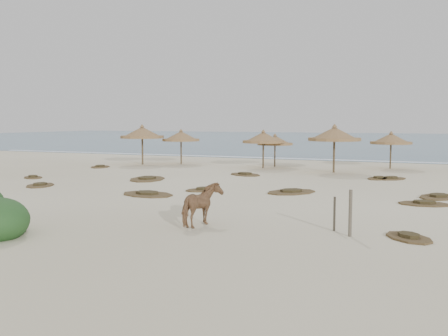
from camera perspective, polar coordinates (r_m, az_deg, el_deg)
The scene contains 25 objects.
ground at distance 19.44m, azimuth -5.97°, elevation -4.51°, with size 160.00×160.00×0.00m, color beige.
ocean at distance 92.33m, azimuth 16.91°, elevation 3.11°, with size 200.00×100.00×0.01m, color navy.
foam_line at distance 43.91m, azimuth 10.47°, elevation 0.96°, with size 70.00×0.60×0.01m, color white.
palapa_0 at distance 38.61m, azimuth -9.33°, elevation 3.95°, with size 3.31×3.31×3.10m.
palapa_1 at distance 38.76m, azimuth -4.94°, elevation 3.59°, with size 2.96×2.96×2.73m.
palapa_2 at distance 35.35m, azimuth 4.52°, elevation 3.43°, with size 3.64×3.64×2.74m.
palapa_3 at distance 36.46m, azimuth 5.85°, elevation 3.11°, with size 3.27×3.27×2.44m.
palapa_4 at distance 32.96m, azimuth 12.50°, elevation 3.73°, with size 3.73×3.73×3.16m.
palapa_5 at distance 36.69m, azimuth 18.55°, elevation 3.13°, with size 3.44×3.44×2.65m.
horse at distance 15.84m, azimuth -2.60°, elevation -4.26°, with size 0.73×1.61×1.36m, color #996B45.
fence_post_near at distance 14.91m, azimuth 14.23°, elevation -5.02°, with size 0.10×0.10×1.37m, color brown.
fence_post_far at distance 15.57m, azimuth 12.51°, elevation -5.14°, with size 0.08×0.08×1.05m, color brown.
scrub_0 at distance 27.35m, azimuth -20.28°, elevation -1.83°, with size 2.08×2.40×0.16m.
scrub_1 at distance 28.78m, azimuth -8.77°, elevation -1.21°, with size 2.72×3.40×0.16m.
scrub_2 at distance 23.99m, azimuth -2.30°, elevation -2.47°, with size 2.13×2.18×0.16m.
scrub_3 at distance 23.48m, azimuth 7.70°, elevation -2.69°, with size 2.85×3.02×0.16m.
scrub_4 at distance 21.52m, azimuth 21.90°, elevation -3.77°, with size 2.15×1.56×0.16m.
scrub_5 at distance 23.72m, azimuth 23.30°, elevation -3.01°, with size 2.13×2.60×0.16m.
scrub_6 at distance 37.04m, azimuth -13.98°, elevation 0.16°, with size 1.99×2.37×0.16m.
scrub_7 at distance 30.20m, azimuth 18.57°, elevation -1.12°, with size 2.19×2.32×0.16m.
scrub_8 at distance 31.31m, azimuth -20.99°, elevation -0.98°, with size 1.83×1.70×0.16m.
scrub_9 at distance 22.82m, azimuth -8.74°, elevation -2.94°, with size 2.91×2.20×0.16m.
scrub_10 at distance 30.06m, azimuth 17.25°, elevation -1.12°, with size 1.59×1.99×0.16m.
scrub_12 at distance 15.23m, azimuth 20.36°, elevation -7.41°, with size 1.83×1.91×0.16m.
scrub_13 at distance 30.82m, azimuth 2.43°, elevation -0.72°, with size 2.68×2.38×0.16m.
Camera 1 is at (9.18, -16.81, 3.34)m, focal length 40.00 mm.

